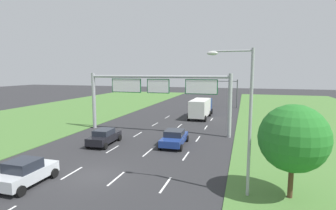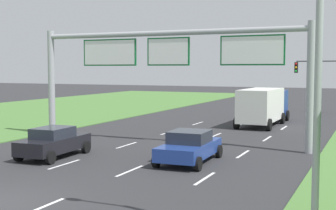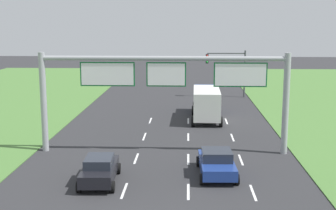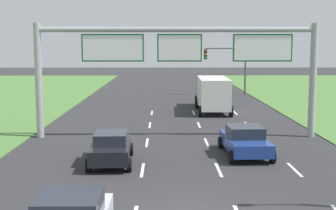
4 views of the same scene
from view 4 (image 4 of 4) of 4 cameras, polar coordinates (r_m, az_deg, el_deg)
name	(u,v)px [view 4 (image 4 of 4)]	position (r m, az deg, el deg)	size (l,w,h in m)	color
lane_dashes_inner_left	(139,190)	(18.79, -3.54, -10.33)	(0.14, 44.40, 0.01)	white
lane_dashes_inner_right	(228,190)	(18.94, 7.27, -10.23)	(0.14, 44.40, 0.01)	white
lane_dashes_slip	(316,190)	(19.72, 17.55, -9.81)	(0.14, 44.40, 0.01)	white
car_near_red	(245,141)	(24.62, 9.36, -4.30)	(2.37, 4.56, 1.52)	navy
car_mid_lane	(111,147)	(22.81, -6.96, -5.15)	(2.21, 4.34, 1.54)	black
box_truck	(212,92)	(40.47, 5.40, 1.57)	(2.79, 8.42, 2.91)	navy
sign_gantry	(179,57)	(28.56, 1.34, 5.90)	(17.24, 0.44, 7.00)	#9EA0A5
traffic_light_mast	(228,61)	(53.12, 7.36, 5.37)	(4.76, 0.49, 5.60)	#47494F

